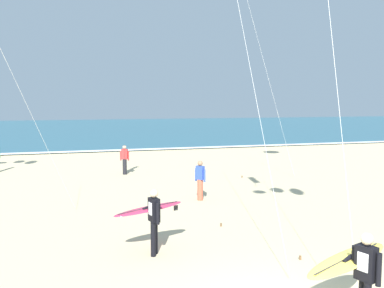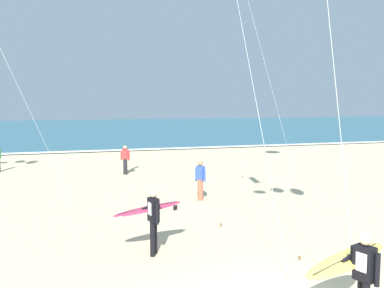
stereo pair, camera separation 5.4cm
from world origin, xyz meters
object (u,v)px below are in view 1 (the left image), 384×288
object	(u,v)px
surfer_trailing	(152,214)
bystander_red_top	(125,160)
bystander_blue_top	(200,180)
surfer_lead	(357,267)

from	to	relation	value
surfer_trailing	bystander_red_top	world-z (taller)	surfer_trailing
bystander_blue_top	surfer_trailing	bearing A→B (deg)	-119.68
surfer_lead	bystander_red_top	distance (m)	16.77
bystander_red_top	surfer_trailing	bearing A→B (deg)	-94.41
surfer_lead	surfer_trailing	distance (m)	5.27
surfer_trailing	bystander_red_top	size ratio (longest dim) A/B	1.23
bystander_red_top	bystander_blue_top	bearing A→B (deg)	-73.37
surfer_lead	surfer_trailing	size ratio (longest dim) A/B	1.09
surfer_lead	surfer_trailing	xyz separation A→B (m)	(-2.71, 4.52, -0.01)
surfer_lead	bystander_red_top	bearing A→B (deg)	96.06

